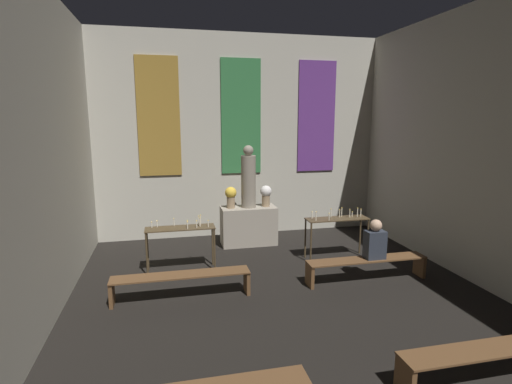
% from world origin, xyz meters
% --- Properties ---
extents(wall_back, '(7.31, 0.16, 4.99)m').
position_xyz_m(wall_back, '(0.00, 11.46, 2.52)').
color(wall_back, '#B2AD9E').
rests_on(wall_back, ground_plane).
extents(altar, '(1.29, 0.60, 0.90)m').
position_xyz_m(altar, '(0.00, 10.50, 0.45)').
color(altar, gray).
rests_on(altar, ground_plane).
extents(statue, '(0.34, 0.34, 1.45)m').
position_xyz_m(statue, '(0.00, 10.50, 1.57)').
color(statue, gray).
rests_on(statue, altar).
extents(flower_vase_left, '(0.27, 0.27, 0.50)m').
position_xyz_m(flower_vase_left, '(-0.42, 10.50, 1.19)').
color(flower_vase_left, '#937A5B').
rests_on(flower_vase_left, altar).
extents(flower_vase_right, '(0.27, 0.27, 0.50)m').
position_xyz_m(flower_vase_right, '(0.42, 10.50, 1.19)').
color(flower_vase_right, '#937A5B').
rests_on(flower_vase_right, altar).
extents(candle_rack_left, '(1.34, 0.40, 1.08)m').
position_xyz_m(candle_rack_left, '(-1.63, 9.14, 0.75)').
color(candle_rack_left, '#473823').
rests_on(candle_rack_left, ground_plane).
extents(candle_rack_right, '(1.34, 0.40, 1.08)m').
position_xyz_m(candle_rack_right, '(1.64, 9.14, 0.75)').
color(candle_rack_right, '#473823').
rests_on(candle_rack_right, ground_plane).
extents(pew_second_right, '(2.27, 0.36, 0.43)m').
position_xyz_m(pew_second_right, '(1.68, 4.93, 0.32)').
color(pew_second_right, brown).
rests_on(pew_second_right, ground_plane).
extents(pew_back_left, '(2.27, 0.36, 0.43)m').
position_xyz_m(pew_back_left, '(-1.68, 7.88, 0.32)').
color(pew_back_left, brown).
rests_on(pew_back_left, ground_plane).
extents(pew_back_right, '(2.27, 0.36, 0.43)m').
position_xyz_m(pew_back_right, '(1.68, 7.88, 0.32)').
color(pew_back_right, brown).
rests_on(pew_back_right, ground_plane).
extents(person_seated, '(0.36, 0.24, 0.73)m').
position_xyz_m(person_seated, '(1.82, 7.88, 0.75)').
color(person_seated, '#282D38').
rests_on(person_seated, pew_back_right).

